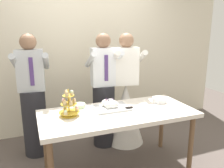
% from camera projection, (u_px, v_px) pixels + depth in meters
% --- Properties ---
extents(rear_wall, '(5.20, 0.10, 2.90)m').
position_uv_depth(rear_wall, '(86.00, 45.00, 3.80)').
color(rear_wall, beige).
rests_on(rear_wall, ground_plane).
extents(dessert_table, '(1.80, 0.80, 0.78)m').
position_uv_depth(dessert_table, '(118.00, 118.00, 2.66)').
color(dessert_table, silver).
rests_on(dessert_table, ground_plane).
extents(cupcake_stand, '(0.23, 0.23, 0.31)m').
position_uv_depth(cupcake_stand, '(69.00, 105.00, 2.49)').
color(cupcake_stand, gold).
rests_on(cupcake_stand, dessert_table).
extents(main_cake_tray, '(0.44, 0.31, 0.13)m').
position_uv_depth(main_cake_tray, '(111.00, 105.00, 2.73)').
color(main_cake_tray, silver).
rests_on(main_cake_tray, dessert_table).
extents(plate_stack, '(0.19, 0.19, 0.07)m').
position_uv_depth(plate_stack, '(159.00, 100.00, 2.97)').
color(plate_stack, white).
rests_on(plate_stack, dessert_table).
extents(round_cake, '(0.24, 0.24, 0.06)m').
position_uv_depth(round_cake, '(79.00, 106.00, 2.75)').
color(round_cake, white).
rests_on(round_cake, dessert_table).
extents(person_groom, '(0.48, 0.51, 1.66)m').
position_uv_depth(person_groom, '(104.00, 97.00, 3.30)').
color(person_groom, '#232328').
rests_on(person_groom, ground_plane).
extents(person_bride, '(0.57, 0.56, 1.66)m').
position_uv_depth(person_bride, '(125.00, 106.00, 3.42)').
color(person_bride, white).
rests_on(person_bride, ground_plane).
extents(person_guest, '(0.50, 0.53, 1.66)m').
position_uv_depth(person_guest, '(33.00, 103.00, 3.04)').
color(person_guest, '#232328').
rests_on(person_guest, ground_plane).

